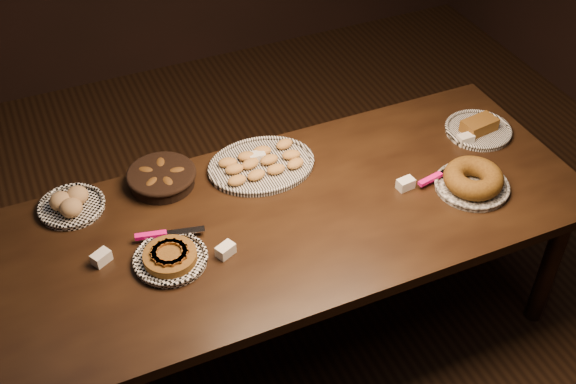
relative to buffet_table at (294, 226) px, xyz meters
name	(u,v)px	position (x,y,z in m)	size (l,w,h in m)	color
ground	(293,330)	(0.00, 0.00, -0.68)	(5.00, 5.00, 0.00)	black
buffet_table	(294,226)	(0.00, 0.00, 0.00)	(2.40, 1.00, 0.75)	black
apple_tart_plate	(170,257)	(-0.53, -0.06, 0.09)	(0.31, 0.30, 0.05)	white
madeleine_platter	(261,164)	(-0.01, 0.31, 0.09)	(0.46, 0.38, 0.05)	black
bundt_cake_plate	(473,181)	(0.73, -0.16, 0.11)	(0.36, 0.31, 0.10)	black
croissant_basket	(162,177)	(-0.43, 0.38, 0.11)	(0.35, 0.35, 0.07)	black
bread_roll_plate	(71,204)	(-0.81, 0.38, 0.10)	(0.27, 0.27, 0.08)	white
loaf_plate	(478,129)	(0.98, 0.15, 0.09)	(0.30, 0.30, 0.07)	black
tent_cards	(299,194)	(0.05, 0.07, 0.10)	(1.72, 0.53, 0.04)	white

